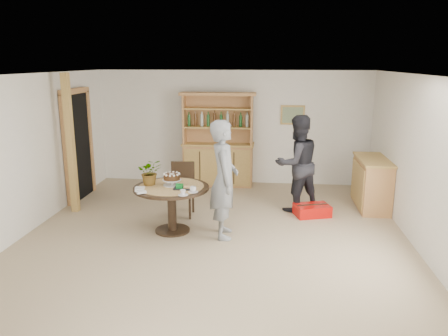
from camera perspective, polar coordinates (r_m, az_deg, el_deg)
ground at (r=6.71m, az=-1.52°, el=-9.83°), size 7.00×7.00×0.00m
room_shell at (r=6.23m, az=-1.59°, el=5.03°), size 6.04×7.04×2.52m
doorway at (r=9.06m, az=-18.55°, el=3.03°), size 0.13×1.10×2.18m
pine_post at (r=8.23m, az=-19.42°, el=2.95°), size 0.12×0.12×2.50m
hutch at (r=9.61m, az=-0.75°, el=1.80°), size 1.62×0.54×2.04m
sideboard at (r=8.60m, az=18.74°, el=-1.87°), size 0.54×1.26×0.94m
dining_table at (r=7.01m, az=-6.86°, el=-3.59°), size 1.20×1.20×0.76m
dining_chair at (r=7.81m, az=-5.51°, el=-2.27°), size 0.43×0.43×0.95m
birthday_cake at (r=6.98m, az=-6.84°, el=-1.29°), size 0.30×0.30×0.20m
flower_vase at (r=7.05m, az=-9.63°, el=-0.51°), size 0.47×0.44×0.42m
gift_tray at (r=6.80m, az=-5.38°, el=-2.51°), size 0.30×0.20×0.08m
coffee_cup_a at (r=6.62m, az=-4.07°, el=-2.83°), size 0.15×0.15×0.09m
coffee_cup_b at (r=6.48m, az=-5.38°, el=-3.26°), size 0.15×0.15×0.08m
napkins at (r=6.78m, az=-10.88°, el=-2.85°), size 0.24×0.33×0.03m
teen_boy at (r=6.69m, az=-0.02°, el=-1.52°), size 0.53×0.73×1.84m
adult_person at (r=8.01m, az=9.51°, el=0.58°), size 1.08×1.00×1.77m
red_suitcase at (r=7.97m, az=11.42°, el=-5.43°), size 0.69×0.56×0.21m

